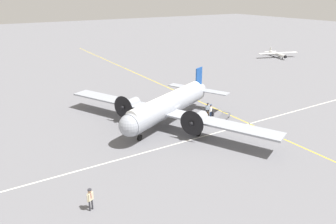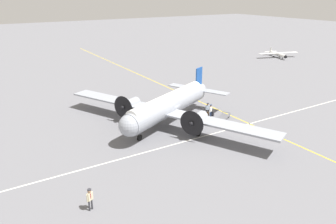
{
  "view_description": "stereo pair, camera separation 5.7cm",
  "coord_description": "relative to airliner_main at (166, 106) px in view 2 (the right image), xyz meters",
  "views": [
    {
      "loc": [
        -30.62,
        18.97,
        14.82
      ],
      "look_at": [
        0.0,
        0.0,
        1.53
      ],
      "focal_mm": 35.0,
      "sensor_mm": 36.0,
      "label": 1
    },
    {
      "loc": [
        -30.65,
        18.92,
        14.82
      ],
      "look_at": [
        0.0,
        0.0,
        1.53
      ],
      "focal_mm": 35.0,
      "sensor_mm": 36.0,
      "label": 2
    }
  ],
  "objects": [
    {
      "name": "ground_plane",
      "position": [
        0.17,
        -0.35,
        -2.4
      ],
      "size": [
        300.0,
        300.0,
        0.0
      ],
      "primitive_type": "plane",
      "color": "slate"
    },
    {
      "name": "crew_foreground",
      "position": [
        -10.76,
        12.94,
        -1.31
      ],
      "size": [
        0.38,
        0.55,
        1.73
      ],
      "rotation": [
        0.0,
        0.0,
        1.95
      ],
      "color": "#2D2D33",
      "rests_on": "ground_plane"
    },
    {
      "name": "apron_line_northsouth",
      "position": [
        -4.85,
        -0.35,
        -2.39
      ],
      "size": [
        0.16,
        120.0,
        0.01
      ],
      "color": "silver",
      "rests_on": "ground_plane"
    },
    {
      "name": "baggage_cart",
      "position": [
        -2.01,
        -7.14,
        -2.12
      ],
      "size": [
        1.94,
        2.23,
        0.56
      ],
      "rotation": [
        0.0,
        0.0,
        2.12
      ],
      "color": "#56565B",
      "rests_on": "ground_plane"
    },
    {
      "name": "ramp_agent",
      "position": [
        -0.74,
        -6.03,
        -1.35
      ],
      "size": [
        0.36,
        0.53,
        1.67
      ],
      "rotation": [
        0.0,
        0.0,
        1.95
      ],
      "color": "navy",
      "rests_on": "ground_plane"
    },
    {
      "name": "apron_line_eastwest",
      "position": [
        0.17,
        -8.67,
        -2.39
      ],
      "size": [
        120.0,
        0.16,
        0.01
      ],
      "color": "gold",
      "rests_on": "ground_plane"
    },
    {
      "name": "passenger_boarding",
      "position": [
        -0.02,
        -6.13,
        -1.36
      ],
      "size": [
        0.38,
        0.49,
        1.65
      ],
      "rotation": [
        0.0,
        0.0,
        1.0
      ],
      "color": "#2D2D33",
      "rests_on": "ground_plane"
    },
    {
      "name": "light_aircraft_distant",
      "position": [
        21.99,
        -44.7,
        -1.59
      ],
      "size": [
        7.42,
        9.68,
        1.92
      ],
      "rotation": [
        0.0,
        0.0,
        2.82
      ],
      "color": "white",
      "rests_on": "ground_plane"
    },
    {
      "name": "suitcase_near_door",
      "position": [
        -0.12,
        -6.05,
        -2.13
      ],
      "size": [
        0.46,
        0.12,
        0.56
      ],
      "color": "#47331E",
      "rests_on": "ground_plane"
    },
    {
      "name": "suitcase_upright_spare",
      "position": [
        -0.38,
        -6.61,
        -2.14
      ],
      "size": [
        0.49,
        0.19,
        0.55
      ],
      "color": "#232328",
      "rests_on": "ground_plane"
    },
    {
      "name": "airliner_main",
      "position": [
        0.0,
        0.0,
        0.0
      ],
      "size": [
        25.45,
        16.93,
        5.41
      ],
      "rotation": [
        0.0,
        0.0,
        2.01
      ],
      "color": "#9399A3",
      "rests_on": "ground_plane"
    }
  ]
}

